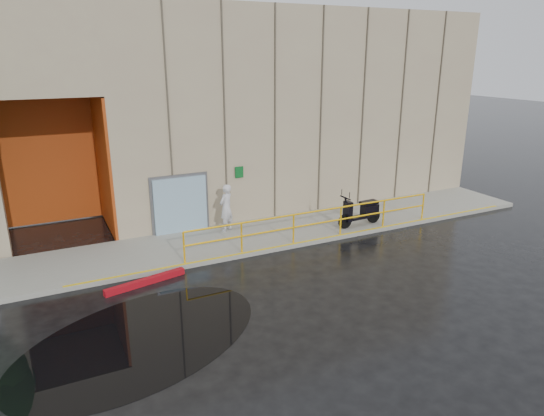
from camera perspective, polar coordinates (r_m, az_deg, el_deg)
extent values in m
plane|color=black|center=(12.77, -3.89, -11.84)|extent=(120.00, 120.00, 0.00)
cube|color=gray|center=(18.01, 2.43, -2.52)|extent=(20.00, 3.00, 0.15)
cube|color=tan|center=(23.72, -0.75, 12.13)|extent=(16.00, 10.00, 8.00)
cube|color=tan|center=(21.33, -26.98, 16.43)|extent=(4.00, 10.00, 3.00)
cube|color=#AE3A10|center=(20.19, -25.40, 5.15)|extent=(3.80, 0.15, 4.90)
cube|color=#AE3A10|center=(18.58, -19.24, 4.93)|extent=(0.10, 3.50, 4.90)
cube|color=#92B5C8|center=(17.54, -10.70, 0.33)|extent=(1.90, 0.10, 2.00)
cube|color=#5E5E63|center=(17.61, -10.77, 0.40)|extent=(2.10, 0.06, 2.20)
cube|color=#0B521E|center=(18.05, -3.88, 4.23)|extent=(0.32, 0.04, 0.42)
cylinder|color=#FFB70D|center=(16.67, 5.44, -0.34)|extent=(9.50, 0.06, 0.06)
cylinder|color=#FFB70D|center=(16.82, 5.40, -1.80)|extent=(9.50, 0.06, 0.06)
imported|color=silver|center=(17.48, -5.42, 0.04)|extent=(0.75, 0.69, 1.72)
cylinder|color=black|center=(17.99, 8.58, -1.57)|extent=(0.54, 0.13, 0.53)
cylinder|color=black|center=(18.79, 11.85, -0.91)|extent=(0.54, 0.13, 0.53)
cube|color=maroon|center=(14.42, -14.64, -8.37)|extent=(2.38, 0.70, 0.18)
cube|color=black|center=(11.96, -15.18, -14.67)|extent=(7.15, 5.85, 0.01)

